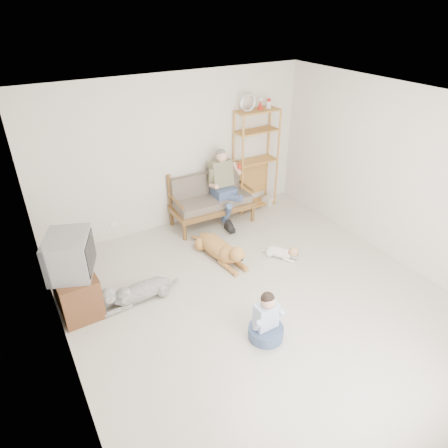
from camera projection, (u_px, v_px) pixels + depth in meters
floor at (263, 304)px, 5.56m from camera, size 5.50×5.50×0.00m
ceiling at (276, 109)px, 4.21m from camera, size 5.50×5.50×0.00m
wall_back at (176, 153)px, 6.94m from camera, size 5.00×0.00×5.00m
wall_left at (55, 285)px, 3.79m from camera, size 0.00×5.50×5.50m
wall_right at (404, 179)px, 5.98m from camera, size 0.00×5.50×5.50m
loveseat at (210, 198)px, 7.36m from camera, size 1.52×0.74×0.95m
man at (226, 193)px, 7.19m from camera, size 0.53×0.76×1.23m
etagere at (256, 160)px, 7.65m from camera, size 0.87×0.38×2.26m
book_stack at (269, 200)px, 8.19m from camera, size 0.30×0.25×0.16m
tv_stand at (75, 289)px, 5.38m from camera, size 0.53×0.92×0.60m
crt_tv at (70, 255)px, 5.08m from camera, size 0.73×0.80×0.54m
wall_outlet at (114, 224)px, 6.90m from camera, size 0.12×0.02×0.08m
golden_retriever at (221, 249)px, 6.44m from camera, size 0.45×1.40×0.43m
shaggy_dog at (135, 293)px, 5.54m from camera, size 1.27×0.34×0.37m
terrier at (283, 252)px, 6.49m from camera, size 0.43×0.60×0.26m
child at (266, 322)px, 4.91m from camera, size 0.44×0.44×0.70m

